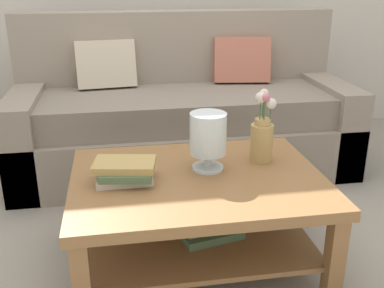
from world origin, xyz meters
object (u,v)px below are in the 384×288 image
object	(u,v)px
book_stack_main	(125,171)
flower_pitcher	(262,135)
couch	(183,116)
coffee_table	(198,200)
glass_hurricane_vase	(208,136)

from	to	relation	value
book_stack_main	flower_pitcher	world-z (taller)	flower_pitcher
couch	flower_pitcher	xyz separation A→B (m)	(0.23, -1.06, 0.22)
couch	book_stack_main	world-z (taller)	couch
coffee_table	glass_hurricane_vase	world-z (taller)	glass_hurricane_vase
glass_hurricane_vase	flower_pitcher	distance (m)	0.29
couch	book_stack_main	distance (m)	1.26
book_stack_main	glass_hurricane_vase	world-z (taller)	glass_hurricane_vase
coffee_table	flower_pitcher	size ratio (longest dim) A/B	3.19
coffee_table	couch	bearing A→B (deg)	84.86
coffee_table	book_stack_main	xyz separation A→B (m)	(-0.33, 0.01, 0.17)
couch	flower_pitcher	bearing A→B (deg)	-77.67
coffee_table	book_stack_main	size ratio (longest dim) A/B	3.90
couch	glass_hurricane_vase	xyz separation A→B (m)	(-0.05, -1.11, 0.25)
glass_hurricane_vase	couch	bearing A→B (deg)	87.55
flower_pitcher	glass_hurricane_vase	bearing A→B (deg)	-168.53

